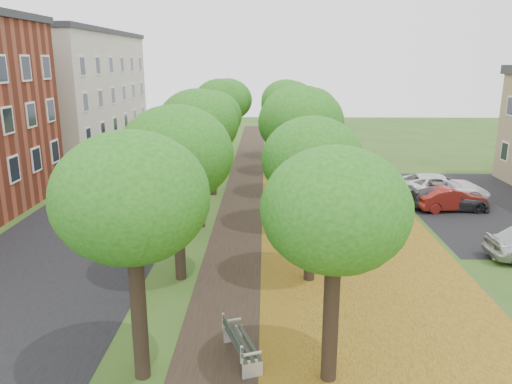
{
  "coord_description": "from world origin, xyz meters",
  "views": [
    {
      "loc": [
        0.95,
        -11.22,
        7.96
      ],
      "look_at": [
        0.56,
        9.25,
        2.5
      ],
      "focal_mm": 35.0,
      "sensor_mm": 36.0,
      "label": 1
    }
  ],
  "objects_px": {
    "bench": "(240,343)",
    "car_red": "(450,199)",
    "car_grey": "(449,198)",
    "car_white": "(439,188)"
  },
  "relations": [
    {
      "from": "bench",
      "to": "car_red",
      "type": "relative_size",
      "value": 0.54
    },
    {
      "from": "bench",
      "to": "car_red",
      "type": "bearing_deg",
      "value": -57.05
    },
    {
      "from": "bench",
      "to": "car_red",
      "type": "xyz_separation_m",
      "value": [
        10.72,
        14.17,
        0.14
      ]
    },
    {
      "from": "car_red",
      "to": "car_grey",
      "type": "xyz_separation_m",
      "value": [
        0.0,
        0.17,
        -0.01
      ]
    },
    {
      "from": "car_white",
      "to": "bench",
      "type": "bearing_deg",
      "value": 150.87
    },
    {
      "from": "car_grey",
      "to": "bench",
      "type": "bearing_deg",
      "value": 145.1
    },
    {
      "from": "car_red",
      "to": "car_white",
      "type": "xyz_separation_m",
      "value": [
        0.0,
        1.9,
        0.14
      ]
    },
    {
      "from": "bench",
      "to": "car_white",
      "type": "height_order",
      "value": "car_white"
    },
    {
      "from": "bench",
      "to": "car_red",
      "type": "distance_m",
      "value": 17.77
    },
    {
      "from": "car_grey",
      "to": "car_white",
      "type": "relative_size",
      "value": 0.77
    }
  ]
}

